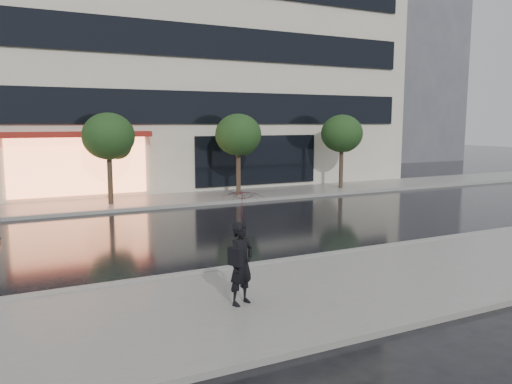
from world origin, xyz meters
TOP-DOWN VIEW (x-y plane):
  - ground at (0.00, 0.00)m, footprint 120.00×120.00m
  - sidewalk_near at (0.00, -3.25)m, footprint 60.00×4.50m
  - sidewalk_far at (0.00, 10.25)m, footprint 60.00×3.50m
  - curb_near at (0.00, -1.00)m, footprint 60.00×0.25m
  - curb_far at (0.00, 8.50)m, footprint 60.00×0.25m
  - office_building at (-0.00, 17.97)m, footprint 30.00×12.76m
  - bg_building_right at (26.00, 28.00)m, footprint 12.00×12.00m
  - tree_mid_west at (-2.94, 10.03)m, footprint 2.20×2.20m
  - tree_mid_east at (3.06, 10.03)m, footprint 2.20×2.20m
  - tree_far_east at (9.06, 10.03)m, footprint 2.20×2.20m
  - pedestrian_with_umbrella at (-2.96, -3.32)m, footprint 1.11×1.12m

SIDE VIEW (x-z plane):
  - ground at x=0.00m, z-range 0.00..0.00m
  - sidewalk_near at x=0.00m, z-range 0.00..0.12m
  - sidewalk_far at x=0.00m, z-range 0.00..0.12m
  - curb_near at x=0.00m, z-range 0.00..0.14m
  - curb_far at x=0.00m, z-range 0.00..0.14m
  - pedestrian_with_umbrella at x=-2.96m, z-range 0.43..2.63m
  - tree_mid_west at x=-2.94m, z-range 0.93..4.92m
  - tree_mid_east at x=3.06m, z-range 0.93..4.92m
  - tree_far_east at x=9.06m, z-range 0.93..4.92m
  - bg_building_right at x=26.00m, z-range 0.00..16.00m
  - office_building at x=0.00m, z-range 0.00..18.00m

